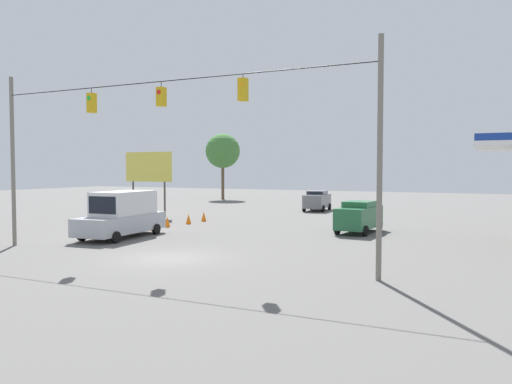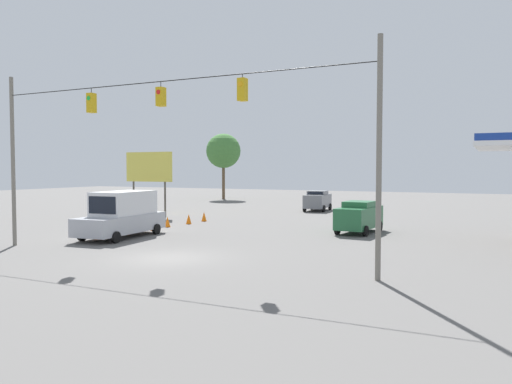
{
  "view_description": "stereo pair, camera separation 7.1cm",
  "coord_description": "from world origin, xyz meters",
  "px_view_note": "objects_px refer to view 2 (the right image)",
  "views": [
    {
      "loc": [
        -13.19,
        18.32,
        4.01
      ],
      "look_at": [
        -0.32,
        -8.43,
        2.63
      ],
      "focal_mm": 35.0,
      "sensor_mm": 36.0,
      "label": 1
    },
    {
      "loc": [
        -13.25,
        18.29,
        4.01
      ],
      "look_at": [
        -0.32,
        -8.43,
        2.63
      ],
      "focal_mm": 35.0,
      "sensor_mm": 36.0,
      "label": 2
    }
  ],
  "objects_px": {
    "overhead_signal_span": "(161,139)",
    "box_truck_silver_parked_shoulder": "(122,214)",
    "traffic_cone_fourth": "(167,222)",
    "traffic_cone_fifth": "(189,219)",
    "sedan_grey_withflow_deep": "(318,200)",
    "tree_horizon_left": "(223,151)",
    "sedan_green_oncoming_far": "(359,216)",
    "roadside_billboard": "(149,170)",
    "traffic_cone_nearest": "(98,233)",
    "traffic_cone_third": "(153,225)",
    "traffic_cone_second": "(127,229)",
    "traffic_cone_farthest": "(204,217)"
  },
  "relations": [
    {
      "from": "overhead_signal_span",
      "to": "box_truck_silver_parked_shoulder",
      "type": "height_order",
      "value": "overhead_signal_span"
    },
    {
      "from": "traffic_cone_nearest",
      "to": "traffic_cone_second",
      "type": "relative_size",
      "value": 1.0
    },
    {
      "from": "traffic_cone_fourth",
      "to": "sedan_green_oncoming_far",
      "type": "bearing_deg",
      "value": -167.83
    },
    {
      "from": "traffic_cone_nearest",
      "to": "sedan_grey_withflow_deep",
      "type": "bearing_deg",
      "value": -101.48
    },
    {
      "from": "box_truck_silver_parked_shoulder",
      "to": "traffic_cone_third",
      "type": "height_order",
      "value": "box_truck_silver_parked_shoulder"
    },
    {
      "from": "overhead_signal_span",
      "to": "sedan_grey_withflow_deep",
      "type": "relative_size",
      "value": 4.49
    },
    {
      "from": "tree_horizon_left",
      "to": "overhead_signal_span",
      "type": "bearing_deg",
      "value": 116.03
    },
    {
      "from": "tree_horizon_left",
      "to": "sedan_grey_withflow_deep",
      "type": "bearing_deg",
      "value": 145.0
    },
    {
      "from": "traffic_cone_third",
      "to": "traffic_cone_fourth",
      "type": "distance_m",
      "value": 1.94
    },
    {
      "from": "sedan_grey_withflow_deep",
      "to": "box_truck_silver_parked_shoulder",
      "type": "distance_m",
      "value": 23.06
    },
    {
      "from": "traffic_cone_farthest",
      "to": "sedan_grey_withflow_deep",
      "type": "bearing_deg",
      "value": -109.93
    },
    {
      "from": "overhead_signal_span",
      "to": "traffic_cone_fourth",
      "type": "xyz_separation_m",
      "value": [
        7.13,
        -10.25,
        -4.93
      ]
    },
    {
      "from": "traffic_cone_fifth",
      "to": "roadside_billboard",
      "type": "distance_m",
      "value": 8.4
    },
    {
      "from": "overhead_signal_span",
      "to": "roadside_billboard",
      "type": "bearing_deg",
      "value": -50.59
    },
    {
      "from": "box_truck_silver_parked_shoulder",
      "to": "traffic_cone_fifth",
      "type": "height_order",
      "value": "box_truck_silver_parked_shoulder"
    },
    {
      "from": "traffic_cone_nearest",
      "to": "traffic_cone_third",
      "type": "bearing_deg",
      "value": -92.28
    },
    {
      "from": "sedan_green_oncoming_far",
      "to": "traffic_cone_fourth",
      "type": "distance_m",
      "value": 12.96
    },
    {
      "from": "sedan_green_oncoming_far",
      "to": "overhead_signal_span",
      "type": "bearing_deg",
      "value": 66.98
    },
    {
      "from": "overhead_signal_span",
      "to": "sedan_green_oncoming_far",
      "type": "relative_size",
      "value": 4.24
    },
    {
      "from": "overhead_signal_span",
      "to": "roadside_billboard",
      "type": "relative_size",
      "value": 3.51
    },
    {
      "from": "traffic_cone_fifth",
      "to": "overhead_signal_span",
      "type": "bearing_deg",
      "value": 118.84
    },
    {
      "from": "overhead_signal_span",
      "to": "traffic_cone_third",
      "type": "distance_m",
      "value": 11.87
    },
    {
      "from": "box_truck_silver_parked_shoulder",
      "to": "traffic_cone_nearest",
      "type": "xyz_separation_m",
      "value": [
        0.57,
        1.38,
        -0.97
      ]
    },
    {
      "from": "traffic_cone_nearest",
      "to": "traffic_cone_fifth",
      "type": "relative_size",
      "value": 1.0
    },
    {
      "from": "box_truck_silver_parked_shoulder",
      "to": "traffic_cone_fifth",
      "type": "xyz_separation_m",
      "value": [
        0.4,
        -7.6,
        -0.97
      ]
    },
    {
      "from": "overhead_signal_span",
      "to": "sedan_green_oncoming_far",
      "type": "distance_m",
      "value": 14.74
    },
    {
      "from": "overhead_signal_span",
      "to": "box_truck_silver_parked_shoulder",
      "type": "xyz_separation_m",
      "value": [
        6.49,
        -4.91,
        -3.96
      ]
    },
    {
      "from": "traffic_cone_fifth",
      "to": "traffic_cone_third",
      "type": "bearing_deg",
      "value": 90.28
    },
    {
      "from": "traffic_cone_nearest",
      "to": "traffic_cone_fourth",
      "type": "bearing_deg",
      "value": -89.37
    },
    {
      "from": "traffic_cone_second",
      "to": "roadside_billboard",
      "type": "bearing_deg",
      "value": -58.36
    },
    {
      "from": "traffic_cone_third",
      "to": "traffic_cone_farthest",
      "type": "distance_m",
      "value": 6.26
    },
    {
      "from": "sedan_grey_withflow_deep",
      "to": "tree_horizon_left",
      "type": "xyz_separation_m",
      "value": [
        17.15,
        -12.01,
        5.36
      ]
    },
    {
      "from": "box_truck_silver_parked_shoulder",
      "to": "traffic_cone_third",
      "type": "bearing_deg",
      "value": -83.74
    },
    {
      "from": "traffic_cone_fourth",
      "to": "roadside_billboard",
      "type": "xyz_separation_m",
      "value": [
        6.31,
        -6.11,
        3.56
      ]
    },
    {
      "from": "traffic_cone_fifth",
      "to": "traffic_cone_fourth",
      "type": "bearing_deg",
      "value": 83.82
    },
    {
      "from": "traffic_cone_nearest",
      "to": "tree_horizon_left",
      "type": "relative_size",
      "value": 0.08
    },
    {
      "from": "box_truck_silver_parked_shoulder",
      "to": "roadside_billboard",
      "type": "bearing_deg",
      "value": -58.73
    },
    {
      "from": "sedan_green_oncoming_far",
      "to": "traffic_cone_nearest",
      "type": "xyz_separation_m",
      "value": [
        12.58,
        9.45,
        -0.67
      ]
    },
    {
      "from": "overhead_signal_span",
      "to": "traffic_cone_nearest",
      "type": "height_order",
      "value": "overhead_signal_span"
    },
    {
      "from": "box_truck_silver_parked_shoulder",
      "to": "tree_horizon_left",
      "type": "distance_m",
      "value": 37.3
    },
    {
      "from": "traffic_cone_fourth",
      "to": "roadside_billboard",
      "type": "relative_size",
      "value": 0.13
    },
    {
      "from": "sedan_green_oncoming_far",
      "to": "tree_horizon_left",
      "type": "relative_size",
      "value": 0.52
    },
    {
      "from": "traffic_cone_fifth",
      "to": "box_truck_silver_parked_shoulder",
      "type": "bearing_deg",
      "value": 92.98
    },
    {
      "from": "box_truck_silver_parked_shoulder",
      "to": "traffic_cone_nearest",
      "type": "distance_m",
      "value": 1.78
    },
    {
      "from": "traffic_cone_farthest",
      "to": "roadside_billboard",
      "type": "height_order",
      "value": "roadside_billboard"
    },
    {
      "from": "sedan_green_oncoming_far",
      "to": "traffic_cone_fifth",
      "type": "bearing_deg",
      "value": 2.18
    },
    {
      "from": "traffic_cone_fourth",
      "to": "traffic_cone_fifth",
      "type": "bearing_deg",
      "value": -96.18
    },
    {
      "from": "box_truck_silver_parked_shoulder",
      "to": "traffic_cone_nearest",
      "type": "height_order",
      "value": "box_truck_silver_parked_shoulder"
    },
    {
      "from": "traffic_cone_fifth",
      "to": "traffic_cone_second",
      "type": "bearing_deg",
      "value": 88.85
    },
    {
      "from": "traffic_cone_fourth",
      "to": "roadside_billboard",
      "type": "height_order",
      "value": "roadside_billboard"
    }
  ]
}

